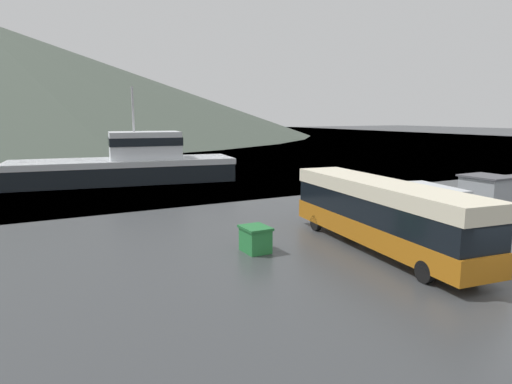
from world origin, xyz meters
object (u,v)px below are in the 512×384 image
(tour_bus, at_px, (381,212))
(delivery_van, at_px, (423,204))
(fishing_boat, at_px, (129,164))
(dock_kiosk, at_px, (486,195))
(storage_bin, at_px, (255,239))

(tour_bus, relative_size, delivery_van, 2.00)
(tour_bus, relative_size, fishing_boat, 0.59)
(delivery_van, distance_m, dock_kiosk, 6.33)
(fishing_boat, xyz_separation_m, dock_kiosk, (17.41, -25.80, -0.52))
(dock_kiosk, bearing_deg, storage_bin, -179.16)
(delivery_van, bearing_deg, dock_kiosk, 14.71)
(tour_bus, xyz_separation_m, delivery_van, (5.61, 2.42, -0.58))
(tour_bus, xyz_separation_m, storage_bin, (-5.53, 2.51, -1.24))
(fishing_boat, bearing_deg, tour_bus, -160.25)
(delivery_van, bearing_deg, fishing_boat, 124.54)
(fishing_boat, bearing_deg, dock_kiosk, -137.09)
(delivery_van, height_order, fishing_boat, fishing_boat)
(tour_bus, height_order, dock_kiosk, tour_bus)
(fishing_boat, bearing_deg, storage_bin, -171.23)
(delivery_van, bearing_deg, storage_bin, -168.90)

